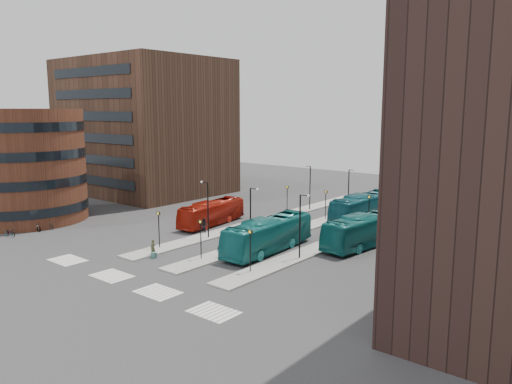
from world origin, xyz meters
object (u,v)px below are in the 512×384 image
Objects in this scene: teal_bus_b at (364,207)px; bicycle_near at (10,233)px; teal_bus_c at (366,230)px; commuter_a at (204,226)px; bicycle_far at (48,226)px; bicycle_mid at (36,227)px; commuter_b at (220,250)px; teal_bus_d at (450,195)px; red_bus at (212,213)px; traveller at (153,248)px; suitcase at (154,255)px; teal_bus_a at (268,235)px; commuter_c at (257,241)px.

bicycle_near is at bearing -127.79° from teal_bus_b.
commuter_a is (-16.61, -6.96, -0.82)m from teal_bus_c.
teal_bus_c is 36.57m from bicycle_far.
bicycle_mid is 1.47m from bicycle_far.
commuter_b is 24.16m from bicycle_far.
teal_bus_d is 7.70× the size of bicycle_near.
bicycle_mid reaches higher than bicycle_far.
bicycle_far is (-15.62, -10.29, -0.43)m from commuter_a.
bicycle_near is at bearing -139.71° from teal_bus_c.
traveller is (4.91, -13.07, -0.65)m from red_bus.
bicycle_far reaches higher than suitcase.
commuter_b is 24.46m from bicycle_mid.
teal_bus_d reaches higher than bicycle_near.
traveller is 18.91m from bicycle_near.
teal_bus_c reaches higher than suitcase.
traveller is at bearing -101.53° from bicycle_mid.
teal_bus_b is 7.56× the size of traveller.
teal_bus_a is at bearing -86.96° from bicycle_far.
teal_bus_a is 11.26m from traveller.
commuter_a reaches higher than bicycle_mid.
bicycle_near is (-25.68, -13.61, -1.24)m from teal_bus_a.
suitcase is 0.32× the size of commuter_a.
bicycle_far is at bearing -57.27° from commuter_c.
bicycle_near is at bearing -48.76° from commuter_c.
red_bus is at bearing 108.06° from suitcase.
teal_bus_d is 36.55m from commuter_a.
commuter_c is (5.49, 8.71, 0.56)m from suitcase.
teal_bus_d is 39.42m from commuter_b.
suitcase is at bearing -105.22° from bicycle_far.
teal_bus_a is 7.39× the size of traveller.
suitcase is 44.48m from teal_bus_d.
teal_bus_c reaches higher than bicycle_near.
bicycle_far is (-13.25, -13.94, -1.02)m from red_bus.
commuter_c is (-1.45, -0.02, -0.85)m from teal_bus_a.
teal_bus_b reaches higher than commuter_b.
teal_bus_c is 0.92× the size of teal_bus_d.
red_bus is at bearing -115.16° from teal_bus_d.
commuter_b reaches higher than suitcase.
teal_bus_b is 39.45m from bicycle_mid.
traveller is 0.95× the size of bicycle_near.
teal_bus_a is 27.84m from bicycle_mid.
bicycle_mid is (-24.23, -10.66, -0.35)m from commuter_c.
red_bus is at bearing -132.17° from teal_bus_b.
teal_bus_a is at bearing -18.67° from commuter_b.
traveller is at bearing -24.19° from commuter_c.
suitcase is 10.30m from commuter_a.
commuter_a is (-10.90, -17.43, -0.85)m from teal_bus_b.
commuter_c is 1.04× the size of bicycle_mid.
bicycle_near is 4.39m from bicycle_far.
bicycle_near is (-26.52, -32.10, -1.27)m from teal_bus_b.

